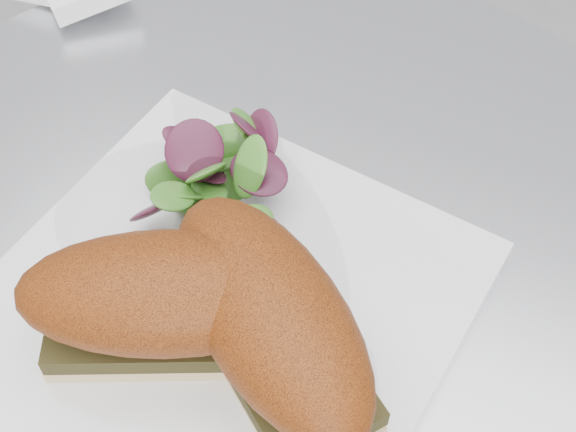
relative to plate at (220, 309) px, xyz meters
name	(u,v)px	position (x,y,z in m)	size (l,w,h in m)	color
table	(268,412)	(0.01, 0.05, -0.25)	(0.70, 0.70, 0.73)	#B8B9C0
plate	(220,309)	(0.00, 0.00, 0.00)	(0.29, 0.29, 0.02)	white
sandwich_left	(169,300)	(-0.01, -0.03, 0.05)	(0.19, 0.14, 0.08)	beige
sandwich_right	(270,321)	(0.05, -0.02, 0.05)	(0.19, 0.17, 0.08)	beige
salad	(208,175)	(-0.04, 0.08, 0.03)	(0.10, 0.10, 0.05)	#579631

